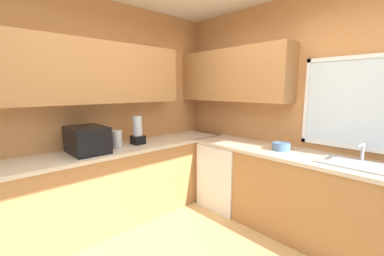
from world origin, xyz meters
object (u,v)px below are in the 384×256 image
object	(u,v)px
kettle	(117,139)
sink_assembly	(357,164)
dishwasher	(227,175)
blender_appliance	(138,132)
microwave	(87,140)
bowl	(281,146)

from	to	relation	value
kettle	sink_assembly	size ratio (longest dim) A/B	0.34
dishwasher	blender_appliance	world-z (taller)	blender_appliance
dishwasher	microwave	bearing A→B (deg)	-112.00
bowl	dishwasher	bearing A→B (deg)	-177.71
microwave	blender_appliance	bearing A→B (deg)	90.00
blender_appliance	dishwasher	bearing A→B (deg)	56.67
sink_assembly	blender_appliance	bearing A→B (deg)	-154.27
bowl	blender_appliance	world-z (taller)	blender_appliance
sink_assembly	blender_appliance	xyz separation A→B (m)	(-2.16, -1.04, 0.15)
bowl	microwave	bearing A→B (deg)	-130.26
dishwasher	bowl	size ratio (longest dim) A/B	4.40
bowl	blender_appliance	size ratio (longest dim) A/B	0.55
dishwasher	kettle	bearing A→B (deg)	-116.30
sink_assembly	blender_appliance	size ratio (longest dim) A/B	1.74
bowl	sink_assembly	bearing A→B (deg)	0.48
kettle	microwave	bearing A→B (deg)	-93.38
kettle	sink_assembly	distance (m)	2.52
microwave	blender_appliance	size ratio (longest dim) A/B	1.33
sink_assembly	bowl	world-z (taller)	sink_assembly
blender_appliance	kettle	bearing A→B (deg)	-86.08
sink_assembly	blender_appliance	distance (m)	2.40
blender_appliance	sink_assembly	bearing A→B (deg)	25.73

